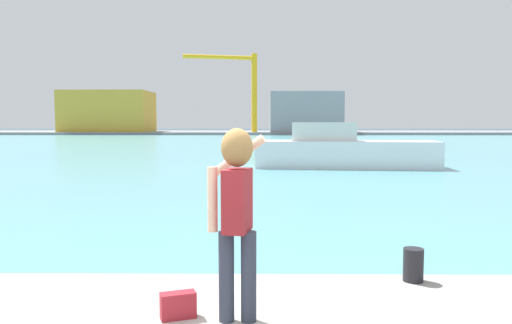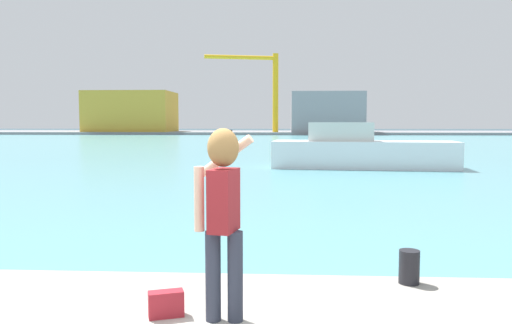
{
  "view_description": "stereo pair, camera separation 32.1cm",
  "coord_description": "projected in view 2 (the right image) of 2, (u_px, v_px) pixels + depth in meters",
  "views": [
    {
      "loc": [
        0.4,
        -3.75,
        2.28
      ],
      "look_at": [
        0.32,
        3.24,
        1.72
      ],
      "focal_mm": 34.92,
      "sensor_mm": 36.0,
      "label": 1
    },
    {
      "loc": [
        0.72,
        -3.74,
        2.28
      ],
      "look_at": [
        0.32,
        3.24,
        1.72
      ],
      "focal_mm": 34.92,
      "sensor_mm": 36.0,
      "label": 2
    }
  ],
  "objects": [
    {
      "name": "handbag",
      "position": [
        166.0,
        304.0,
        4.58
      ],
      "size": [
        0.35,
        0.24,
        0.24
      ],
      "primitive_type": "cube",
      "rotation": [
        0.0,
        0.0,
        0.34
      ],
      "color": "maroon",
      "rests_on": "quay_promenade"
    },
    {
      "name": "harbor_bollard",
      "position": [
        409.0,
        267.0,
        5.52
      ],
      "size": [
        0.23,
        0.23,
        0.37
      ],
      "primitive_type": "cylinder",
      "color": "black",
      "rests_on": "quay_promenade"
    },
    {
      "name": "boat_moored",
      "position": [
        360.0,
        151.0,
        24.39
      ],
      "size": [
        9.01,
        3.22,
        2.24
      ],
      "rotation": [
        0.0,
        0.0,
        -0.1
      ],
      "color": "white",
      "rests_on": "harbor_water"
    },
    {
      "name": "harbor_water",
      "position": [
        278.0,
        142.0,
        55.69
      ],
      "size": [
        140.0,
        100.0,
        0.02
      ],
      "primitive_type": "cube",
      "color": "#599EA8",
      "rests_on": "ground_plane"
    },
    {
      "name": "warehouse_right",
      "position": [
        327.0,
        112.0,
        89.95
      ],
      "size": [
        12.8,
        9.28,
        7.12
      ],
      "primitive_type": "cube",
      "color": "gray",
      "rests_on": "far_shore_dock"
    },
    {
      "name": "ground_plane",
      "position": [
        278.0,
        143.0,
        53.71
      ],
      "size": [
        220.0,
        220.0,
        0.0
      ],
      "primitive_type": "plane",
      "color": "#334751"
    },
    {
      "name": "far_shore_dock",
      "position": [
        281.0,
        133.0,
        95.48
      ],
      "size": [
        140.0,
        20.0,
        0.47
      ],
      "primitive_type": "cube",
      "color": "gray",
      "rests_on": "ground_plane"
    },
    {
      "name": "warehouse_left",
      "position": [
        131.0,
        112.0,
        93.96
      ],
      "size": [
        15.62,
        11.03,
        7.46
      ],
      "primitive_type": "cube",
      "color": "gold",
      "rests_on": "far_shore_dock"
    },
    {
      "name": "port_crane",
      "position": [
        265.0,
        82.0,
        87.17
      ],
      "size": [
        12.72,
        3.74,
        13.77
      ],
      "color": "yellow",
      "rests_on": "far_shore_dock"
    },
    {
      "name": "person_photographer",
      "position": [
        223.0,
        204.0,
        4.42
      ],
      "size": [
        0.53,
        0.57,
        1.74
      ],
      "rotation": [
        0.0,
        0.0,
        1.35
      ],
      "color": "#2D3342",
      "rests_on": "quay_promenade"
    }
  ]
}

